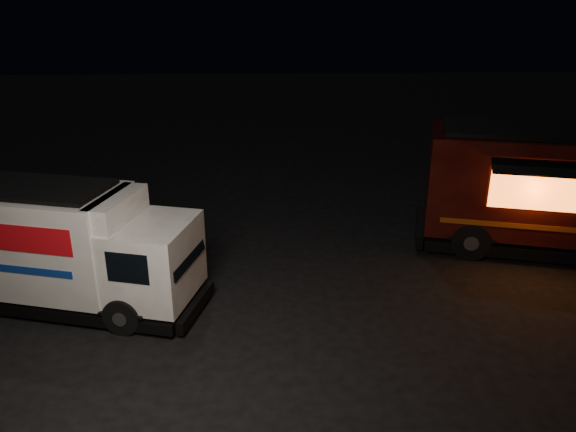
# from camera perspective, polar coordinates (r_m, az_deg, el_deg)

# --- Properties ---
(ground) EXTENTS (80.00, 80.00, 0.00)m
(ground) POSITION_cam_1_polar(r_m,az_deg,el_deg) (12.46, -4.75, -9.97)
(ground) COLOR black
(ground) RESTS_ON ground
(white_truck) EXTENTS (6.38, 3.53, 2.74)m
(white_truck) POSITION_cam_1_polar(r_m,az_deg,el_deg) (13.20, -21.65, -2.93)
(white_truck) COLOR white
(white_truck) RESTS_ON ground
(red_truck) EXTENTS (7.53, 4.37, 3.30)m
(red_truck) POSITION_cam_1_polar(r_m,az_deg,el_deg) (16.49, 25.65, 2.28)
(red_truck) COLOR #3B110A
(red_truck) RESTS_ON ground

